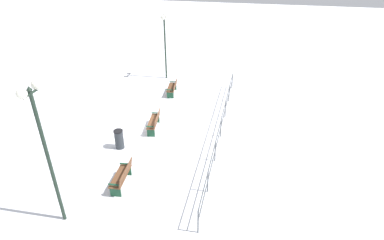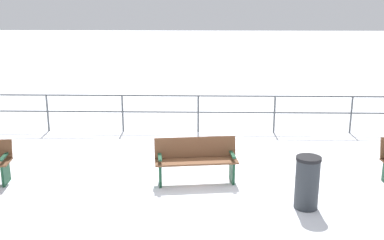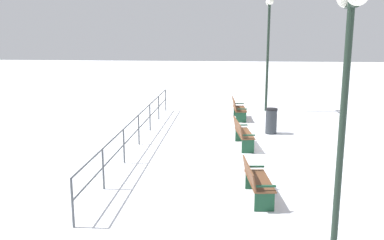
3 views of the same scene
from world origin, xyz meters
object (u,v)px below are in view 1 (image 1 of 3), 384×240
Objects in this scene: lamppost_near at (165,32)px; bench_second at (155,121)px; bench_third at (122,176)px; lamppost_middle at (41,131)px; trash_bin at (119,139)px; bench_nearest at (173,87)px.

bench_second is at bearing 100.69° from lamppost_near.
lamppost_middle reaches higher than bench_third.
trash_bin reaches higher than bench_third.
trash_bin is at bearing 52.94° from bench_second.
lamppost_middle reaches higher than bench_second.
bench_second is 2.32m from trash_bin.
bench_second is 1.10× the size of bench_third.
bench_nearest is at bearing 114.08° from lamppost_near.
lamppost_near reaches higher than trash_bin.
bench_nearest is 1.64× the size of trash_bin.
lamppost_middle reaches higher than trash_bin.
bench_nearest is at bearing -94.76° from bench_second.
bench_nearest is 4.57m from bench_second.
trash_bin is (1.21, -2.55, 0.01)m from bench_third.
bench_third is 0.35× the size of lamppost_near.
lamppost_near is 4.65× the size of trash_bin.
lamppost_near is at bearing -90.00° from lamppost_middle.
bench_second is 1.77× the size of trash_bin.
trash_bin is at bearing 75.37° from bench_nearest.
lamppost_middle is (1.16, 11.28, 3.32)m from bench_nearest.
lamppost_near is 9.63m from trash_bin.
lamppost_near reaches higher than bench_second.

